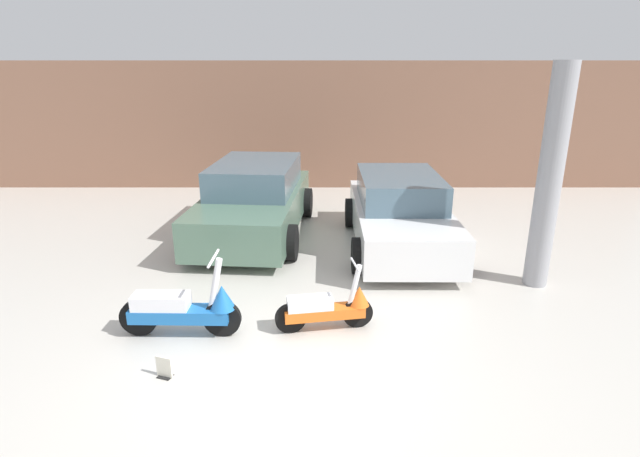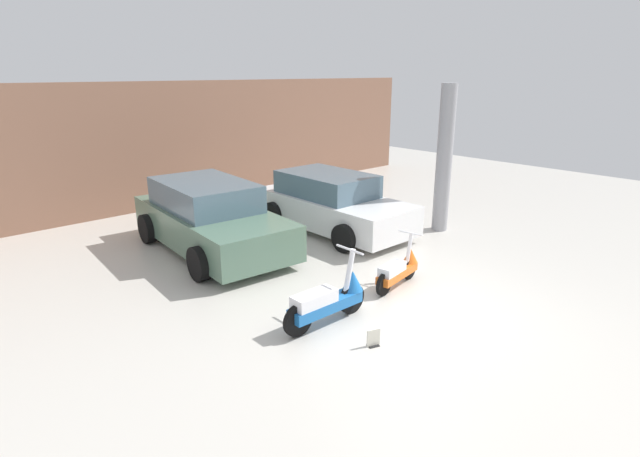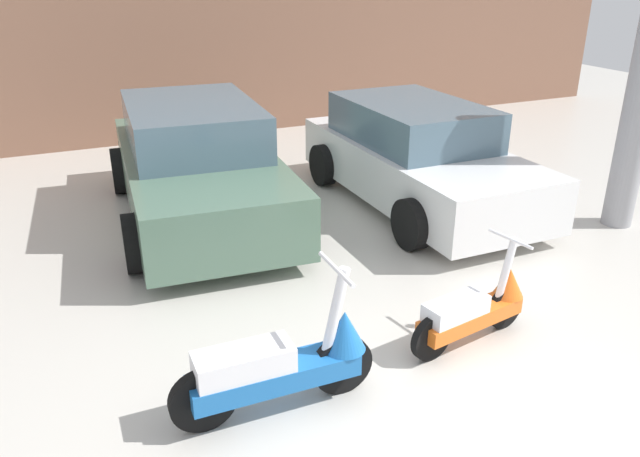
# 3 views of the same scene
# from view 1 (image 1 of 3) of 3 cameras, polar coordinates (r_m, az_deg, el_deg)

# --- Properties ---
(ground_plane) EXTENTS (28.00, 28.00, 0.00)m
(ground_plane) POSITION_cam_1_polar(r_m,az_deg,el_deg) (6.17, -3.89, -15.51)
(ground_plane) COLOR beige
(wall_back) EXTENTS (19.60, 0.12, 3.47)m
(wall_back) POSITION_cam_1_polar(r_m,az_deg,el_deg) (14.16, -1.54, 11.61)
(wall_back) COLOR #845B47
(wall_back) RESTS_ON ground_plane
(scooter_front_left) EXTENTS (1.60, 0.58, 1.12)m
(scooter_front_left) POSITION_cam_1_polar(r_m,az_deg,el_deg) (6.82, -15.02, -8.75)
(scooter_front_left) COLOR black
(scooter_front_left) RESTS_ON ground_plane
(scooter_front_right) EXTENTS (1.33, 0.52, 0.93)m
(scooter_front_right) POSITION_cam_1_polar(r_m,az_deg,el_deg) (6.76, 1.18, -8.97)
(scooter_front_right) COLOR black
(scooter_front_right) RESTS_ON ground_plane
(car_rear_left) EXTENTS (2.39, 4.51, 1.48)m
(car_rear_left) POSITION_cam_1_polar(r_m,az_deg,el_deg) (10.45, -7.31, 3.19)
(car_rear_left) COLOR #51705B
(car_rear_left) RESTS_ON ground_plane
(car_rear_center) EXTENTS (2.00, 4.10, 1.39)m
(car_rear_center) POSITION_cam_1_polar(r_m,az_deg,el_deg) (9.77, 9.27, 1.73)
(car_rear_center) COLOR white
(car_rear_center) RESTS_ON ground_plane
(placard_near_left_scooter) EXTENTS (0.20, 0.16, 0.26)m
(placard_near_left_scooter) POSITION_cam_1_polar(r_m,az_deg,el_deg) (6.20, -17.19, -14.97)
(placard_near_left_scooter) COLOR black
(placard_near_left_scooter) RESTS_ON ground_plane
(support_column_side) EXTENTS (0.37, 0.37, 3.47)m
(support_column_side) POSITION_cam_1_polar(r_m,az_deg,el_deg) (8.42, 24.94, 5.07)
(support_column_side) COLOR #99999E
(support_column_side) RESTS_ON ground_plane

